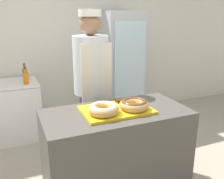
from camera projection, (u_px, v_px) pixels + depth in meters
wall_back at (63, 40)px, 4.03m from camera, size 8.00×0.06×2.70m
display_counter at (116, 154)px, 2.41m from camera, size 1.35×0.67×0.90m
serving_tray at (116, 110)px, 2.28m from camera, size 0.63×0.42×0.02m
donut_light_glaze at (104, 109)px, 2.15m from camera, size 0.27×0.27×0.08m
donut_chocolate_glaze at (134, 104)px, 2.26m from camera, size 0.27×0.27×0.08m
brownie_back_left at (99, 103)px, 2.37m from camera, size 0.08×0.08×0.03m
brownie_back_right at (120, 100)px, 2.45m from camera, size 0.08×0.08×0.03m
baker_person at (92, 86)px, 2.89m from camera, size 0.40×0.40×1.80m
beverage_fridge at (121, 68)px, 4.12m from camera, size 0.62×0.69×1.80m
chest_freezer at (4, 111)px, 3.58m from camera, size 1.00×0.68×0.82m
bottle_amber at (25, 74)px, 3.61m from camera, size 0.07×0.07×0.25m
bottle_orange at (26, 78)px, 3.42m from camera, size 0.08×0.08×0.23m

